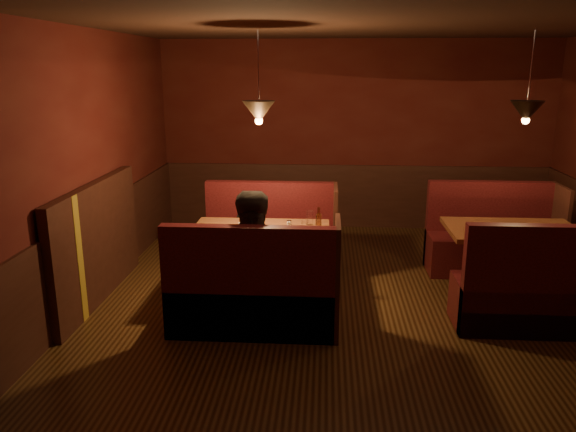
# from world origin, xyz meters

# --- Properties ---
(room) EXTENTS (6.02, 7.02, 2.92)m
(room) POSITION_xyz_m (-0.28, 0.05, 1.05)
(room) COLOR black
(room) RESTS_ON ground
(main_table) EXTENTS (1.49, 0.90, 1.04)m
(main_table) POSITION_xyz_m (-1.13, 0.52, 0.61)
(main_table) COLOR brown
(main_table) RESTS_ON ground
(main_bench_far) EXTENTS (1.64, 0.58, 1.12)m
(main_bench_far) POSITION_xyz_m (-1.11, 1.37, 0.36)
(main_bench_far) COLOR black
(main_bench_far) RESTS_ON ground
(main_bench_near) EXTENTS (1.64, 0.58, 1.12)m
(main_bench_near) POSITION_xyz_m (-1.11, -0.32, 0.36)
(main_bench_near) COLOR black
(main_bench_near) RESTS_ON ground
(second_table) EXTENTS (1.41, 0.90, 0.80)m
(second_table) POSITION_xyz_m (1.60, 0.74, 0.59)
(second_table) COLOR brown
(second_table) RESTS_ON ground
(second_bench_far) EXTENTS (1.56, 0.58, 1.11)m
(second_bench_far) POSITION_xyz_m (1.63, 1.59, 0.36)
(second_bench_far) COLOR black
(second_bench_far) RESTS_ON ground
(second_bench_near) EXTENTS (1.56, 0.58, 1.11)m
(second_bench_near) POSITION_xyz_m (1.63, -0.10, 0.36)
(second_bench_near) COLOR black
(second_bench_near) RESTS_ON ground
(diner_a) EXTENTS (0.55, 0.39, 1.43)m
(diner_a) POSITION_xyz_m (-1.33, 1.16, 0.71)
(diner_a) COLOR black
(diner_a) RESTS_ON ground
(diner_b) EXTENTS (1.02, 0.91, 1.71)m
(diner_b) POSITION_xyz_m (-1.10, -0.15, 0.86)
(diner_b) COLOR black
(diner_b) RESTS_ON ground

